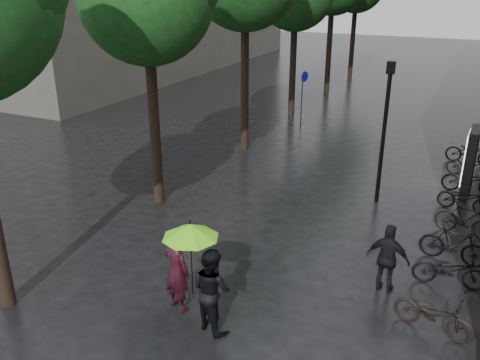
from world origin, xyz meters
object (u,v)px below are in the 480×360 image
Objects in this scene: person_burgundy at (177,270)px; pedestrian_walking at (388,259)px; person_black at (212,290)px; ad_lightbox at (470,159)px; lamp_post at (385,120)px; parked_bicycles at (463,202)px.

person_burgundy is 1.13× the size of pedestrian_walking.
person_black is 10.94m from ad_lightbox.
ad_lightbox is 3.77m from lamp_post.
lamp_post is at bearing 179.47° from parked_bicycles.
parked_bicycles is at bearing -98.64° from pedestrian_walking.
person_burgundy is 11.12m from ad_lightbox.
person_burgundy is at bearing -109.96° from lamp_post.
pedestrian_walking is 0.14× the size of parked_bicycles.
ad_lightbox reaches higher than person_black.
person_burgundy is 0.89× the size of ad_lightbox.
lamp_post reaches higher than person_black.
ad_lightbox is at bearing 42.84° from lamp_post.
pedestrian_walking is 0.79× the size of ad_lightbox.
pedestrian_walking reaches higher than parked_bicycles.
parked_bicycles is at bearing -108.86° from person_burgundy.
person_black is (0.98, -0.27, -0.03)m from person_burgundy.
lamp_post is at bearing -93.84° from person_burgundy.
ad_lightbox is at bearing -90.99° from person_black.
person_black reaches higher than parked_bicycles.
pedestrian_walking is 5.09m from parked_bicycles.
person_black is 4.08m from pedestrian_walking.
person_black is 0.41× the size of lamp_post.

